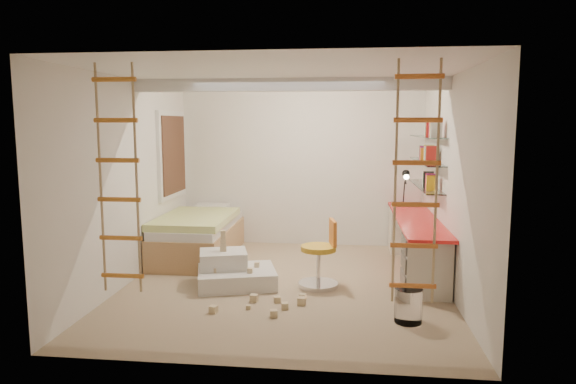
# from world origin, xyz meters

# --- Properties ---
(floor) EXTENTS (4.50, 4.50, 0.00)m
(floor) POSITION_xyz_m (0.00, 0.00, 0.00)
(floor) COLOR tan
(floor) RESTS_ON ground
(ceiling_beam) EXTENTS (4.00, 0.18, 0.16)m
(ceiling_beam) POSITION_xyz_m (0.00, 0.30, 2.52)
(ceiling_beam) COLOR white
(ceiling_beam) RESTS_ON ceiling
(window_frame) EXTENTS (0.06, 1.15, 1.35)m
(window_frame) POSITION_xyz_m (-1.97, 1.50, 1.55)
(window_frame) COLOR white
(window_frame) RESTS_ON wall_left
(window_blind) EXTENTS (0.02, 1.00, 1.20)m
(window_blind) POSITION_xyz_m (-1.93, 1.50, 1.55)
(window_blind) COLOR #4C2D1E
(window_blind) RESTS_ON window_frame
(rope_ladder_left) EXTENTS (0.41, 0.04, 2.13)m
(rope_ladder_left) POSITION_xyz_m (-1.35, -1.75, 1.52)
(rope_ladder_left) COLOR #C68021
(rope_ladder_left) RESTS_ON ceiling
(rope_ladder_right) EXTENTS (0.41, 0.04, 2.13)m
(rope_ladder_right) POSITION_xyz_m (1.35, -1.75, 1.52)
(rope_ladder_right) COLOR orange
(rope_ladder_right) RESTS_ON ceiling
(waste_bin) EXTENTS (0.28, 0.28, 0.36)m
(waste_bin) POSITION_xyz_m (1.40, -1.09, 0.18)
(waste_bin) COLOR white
(waste_bin) RESTS_ON floor
(desk) EXTENTS (0.56, 2.80, 0.75)m
(desk) POSITION_xyz_m (1.72, 0.86, 0.40)
(desk) COLOR red
(desk) RESTS_ON floor
(shelves) EXTENTS (0.25, 1.80, 0.71)m
(shelves) POSITION_xyz_m (1.87, 1.13, 1.50)
(shelves) COLOR white
(shelves) RESTS_ON wall_right
(bed) EXTENTS (1.02, 2.00, 0.69)m
(bed) POSITION_xyz_m (-1.48, 1.23, 0.33)
(bed) COLOR #AD7F51
(bed) RESTS_ON floor
(task_lamp) EXTENTS (0.14, 0.36, 0.57)m
(task_lamp) POSITION_xyz_m (1.67, 1.82, 1.14)
(task_lamp) COLOR black
(task_lamp) RESTS_ON desk
(swivel_chair) EXTENTS (0.59, 0.59, 0.85)m
(swivel_chair) POSITION_xyz_m (0.45, -0.02, 0.31)
(swivel_chair) COLOR gold
(swivel_chair) RESTS_ON floor
(play_platform) EXTENTS (1.12, 0.98, 0.43)m
(play_platform) POSITION_xyz_m (-0.66, -0.09, 0.17)
(play_platform) COLOR silver
(play_platform) RESTS_ON floor
(toy_blocks) EXTENTS (1.18, 1.19, 0.70)m
(toy_blocks) POSITION_xyz_m (-0.34, -0.51, 0.20)
(toy_blocks) COLOR #CCB284
(toy_blocks) RESTS_ON floor
(books) EXTENTS (0.14, 0.70, 0.92)m
(books) POSITION_xyz_m (1.87, 1.13, 1.64)
(books) COLOR yellow
(books) RESTS_ON shelves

